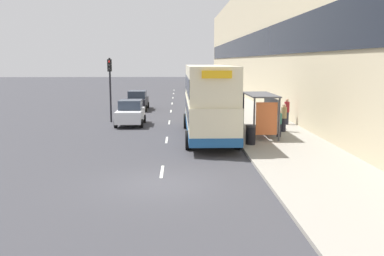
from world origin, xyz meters
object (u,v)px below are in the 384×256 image
(car_2, at_px, (192,83))
(pedestrian_1, at_px, (279,123))
(car_1, at_px, (130,113))
(pedestrian_at_shelter, at_px, (287,111))
(litter_bin, at_px, (251,135))
(pedestrian_3, at_px, (284,117))
(traffic_light_far_kerb, at_px, (110,79))
(bus_shelter, at_px, (264,107))
(car_0, at_px, (137,100))
(pedestrian_2, at_px, (272,115))
(double_decker_bus_near, at_px, (208,100))

(car_2, height_order, pedestrian_1, car_2)
(car_1, xyz_separation_m, pedestrian_at_shelter, (11.06, -0.96, 0.19))
(pedestrian_1, distance_m, litter_bin, 3.10)
(car_1, relative_size, car_2, 1.00)
(pedestrian_3, bearing_deg, traffic_light_far_kerb, 154.39)
(bus_shelter, height_order, car_0, bus_shelter)
(bus_shelter, xyz_separation_m, pedestrian_2, (1.10, 2.80, -0.82))
(litter_bin, height_order, traffic_light_far_kerb, traffic_light_far_kerb)
(pedestrian_3, height_order, traffic_light_far_kerb, traffic_light_far_kerb)
(car_2, bearing_deg, pedestrian_3, -84.44)
(bus_shelter, bearing_deg, pedestrian_3, 43.88)
(pedestrian_at_shelter, bearing_deg, pedestrian_2, -128.67)
(car_0, xyz_separation_m, traffic_light_far_kerb, (-1.21, -8.19, 2.35))
(car_2, xyz_separation_m, pedestrian_1, (3.69, -47.28, 0.09))
(litter_bin, bearing_deg, traffic_light_far_kerb, 132.46)
(bus_shelter, relative_size, pedestrian_1, 2.63)
(bus_shelter, height_order, car_1, bus_shelter)
(car_0, distance_m, pedestrian_at_shelter, 15.73)
(bus_shelter, relative_size, car_2, 1.05)
(car_1, relative_size, pedestrian_3, 2.22)
(car_2, distance_m, pedestrian_at_shelter, 42.69)
(car_2, bearing_deg, car_1, -97.81)
(bus_shelter, height_order, pedestrian_3, bus_shelter)
(pedestrian_at_shelter, bearing_deg, bus_shelter, -118.95)
(pedestrian_1, bearing_deg, litter_bin, -132.05)
(pedestrian_1, xyz_separation_m, pedestrian_3, (0.73, 1.86, 0.10))
(car_1, bearing_deg, double_decker_bus_near, 134.38)
(double_decker_bus_near, relative_size, traffic_light_far_kerb, 2.30)
(double_decker_bus_near, bearing_deg, pedestrian_1, -7.70)
(bus_shelter, relative_size, traffic_light_far_kerb, 0.88)
(car_2, bearing_deg, double_decker_bus_near, -90.55)
(double_decker_bus_near, bearing_deg, bus_shelter, -3.77)
(bus_shelter, relative_size, pedestrian_2, 2.35)
(car_0, relative_size, car_1, 1.15)
(double_decker_bus_near, bearing_deg, car_2, 89.45)
(bus_shelter, bearing_deg, pedestrian_2, 68.46)
(bus_shelter, distance_m, traffic_light_far_kerb, 12.51)
(double_decker_bus_near, bearing_deg, pedestrian_at_shelter, 36.86)
(pedestrian_at_shelter, relative_size, pedestrian_2, 1.03)
(car_2, xyz_separation_m, traffic_light_far_kerb, (-7.33, -39.79, 2.36))
(car_1, xyz_separation_m, pedestrian_1, (9.37, -5.90, 0.07))
(double_decker_bus_near, bearing_deg, pedestrian_2, 30.40)
(pedestrian_2, relative_size, litter_bin, 1.70)
(pedestrian_at_shelter, relative_size, pedestrian_3, 1.03)
(car_2, bearing_deg, pedestrian_2, -84.89)
(pedestrian_at_shelter, bearing_deg, car_0, 136.97)
(pedestrian_1, relative_size, pedestrian_3, 0.89)
(car_2, xyz_separation_m, pedestrian_2, (3.95, -44.14, 0.19))
(double_decker_bus_near, height_order, car_1, double_decker_bus_near)
(pedestrian_2, xyz_separation_m, litter_bin, (-2.33, -5.43, -0.38))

